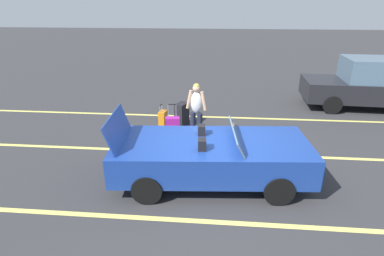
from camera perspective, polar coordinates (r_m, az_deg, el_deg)
name	(u,v)px	position (r m, az deg, el deg)	size (l,w,h in m)	color
ground_plane	(210,180)	(6.92, 3.45, -9.60)	(80.00, 80.00, 0.00)	#333335
lot_line_near	(208,222)	(5.78, 2.98, -16.96)	(18.00, 0.12, 0.01)	#EAE066
lot_line_mid	(212,153)	(8.05, 3.75, -4.68)	(18.00, 0.12, 0.01)	#EAE066
lot_line_far	(214,117)	(10.53, 4.15, 2.02)	(18.00, 0.12, 0.01)	#EAE066
convertible_car	(220,156)	(6.64, 5.28, -5.26)	(4.26, 2.07, 1.53)	navy
suitcase_large_black	(182,115)	(9.66, -1.91, 2.48)	(0.45, 0.55, 0.74)	black
suitcase_medium_bright	(173,128)	(8.82, -3.61, 0.06)	(0.43, 0.32, 1.00)	#991E8C
suitcase_small_carryon	(163,119)	(9.69, -5.40, 1.73)	(0.25, 0.37, 0.71)	orange
traveler_person	(196,109)	(8.43, 0.81, 3.52)	(0.60, 0.29, 1.65)	#1E2338
parked_sedan_near	(370,84)	(12.90, 30.12, 7.01)	(4.59, 2.07, 1.82)	black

